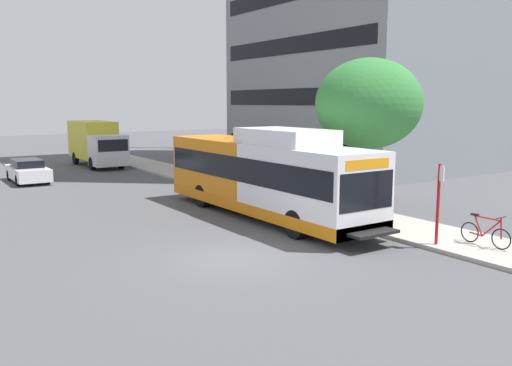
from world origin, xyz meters
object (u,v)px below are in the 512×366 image
Objects in this scene: transit_bus at (265,176)px; bus_stop_sign_pole at (438,198)px; parked_car_far_lane at (28,171)px; street_tree_near_stop at (368,104)px; box_truck_background at (96,142)px; bicycle_parked at (485,233)px.

transit_bus reaches higher than bus_stop_sign_pole.
street_tree_near_stop is at bearing -60.76° from parked_car_far_lane.
bus_stop_sign_pole is (1.81, -7.05, -0.05)m from transit_bus.
box_truck_background reaches higher than parked_car_far_lane.
transit_bus is at bearing 104.41° from bus_stop_sign_pole.
parked_car_far_lane is 0.64× the size of box_truck_background.
street_tree_near_stop is at bearing -80.32° from box_truck_background.
parked_car_far_lane is (-6.05, 15.70, -1.04)m from transit_bus.
bicycle_parked is (2.95, -8.03, -1.14)m from transit_bus.
street_tree_near_stop reaches higher than bus_stop_sign_pole.
street_tree_near_stop is at bearing 81.95° from bicycle_parked.
street_tree_near_stop is at bearing -26.71° from transit_bus.
box_truck_background is at bearing 90.44° from transit_bus.
box_truck_background is (5.89, 5.68, 1.08)m from parked_car_far_lane.
transit_bus reaches higher than parked_car_far_lane.
parked_car_far_lane is at bearing 109.06° from bus_stop_sign_pole.
bus_stop_sign_pole is 6.24m from street_tree_near_stop.
transit_bus is 8.63m from bicycle_parked.
transit_bus reaches higher than bicycle_parked.
transit_bus is at bearing 110.16° from bicycle_parked.
parked_car_far_lane is (-7.86, 22.76, -0.99)m from bus_stop_sign_pole.
bus_stop_sign_pole reaches higher than bicycle_parked.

